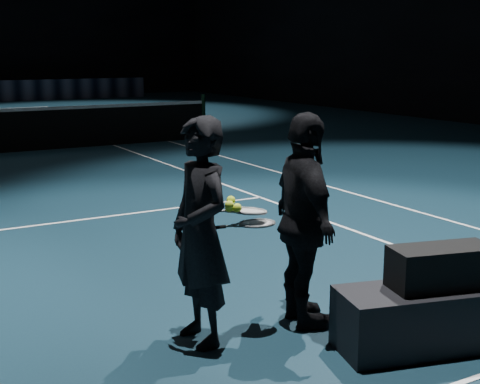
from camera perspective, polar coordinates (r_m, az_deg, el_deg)
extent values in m
cylinder|color=black|center=(16.49, -3.14, 6.41)|extent=(0.10, 0.10, 1.10)
cube|color=black|center=(5.20, 16.57, -10.12)|extent=(1.60, 0.87, 0.46)
cube|color=black|center=(5.07, 16.83, -6.14)|extent=(0.82, 0.50, 0.30)
cube|color=white|center=(4.97, 18.21, -6.61)|extent=(0.34, 0.09, 0.10)
imported|color=black|center=(4.88, -3.41, -3.44)|extent=(0.43, 0.63, 1.69)
imported|color=black|center=(5.20, 5.53, -2.51)|extent=(0.64, 1.06, 1.69)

